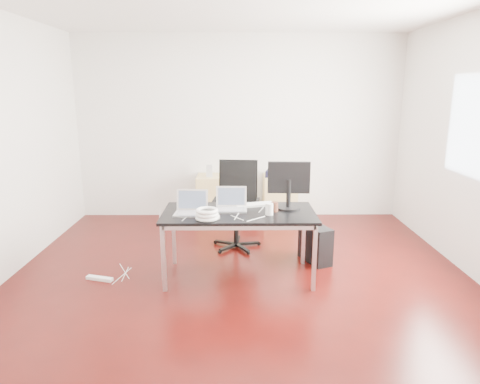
{
  "coord_description": "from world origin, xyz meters",
  "views": [
    {
      "loc": [
        -0.04,
        -4.17,
        1.99
      ],
      "look_at": [
        0.0,
        0.55,
        0.85
      ],
      "focal_mm": 32.0,
      "sensor_mm": 36.0,
      "label": 1
    }
  ],
  "objects_px": {
    "office_chair": "(237,200)",
    "filing_cabinet_left": "(214,198)",
    "desk": "(239,217)",
    "filing_cabinet_right": "(280,198)",
    "pc_tower": "(315,244)"
  },
  "relations": [
    {
      "from": "office_chair",
      "to": "filing_cabinet_left",
      "type": "distance_m",
      "value": 1.19
    },
    {
      "from": "desk",
      "to": "filing_cabinet_right",
      "type": "bearing_deg",
      "value": 72.79
    },
    {
      "from": "filing_cabinet_right",
      "to": "desk",
      "type": "bearing_deg",
      "value": -107.21
    },
    {
      "from": "filing_cabinet_left",
      "to": "pc_tower",
      "type": "xyz_separation_m",
      "value": [
        1.28,
        -1.67,
        -0.13
      ]
    },
    {
      "from": "pc_tower",
      "to": "desk",
      "type": "bearing_deg",
      "value": -179.05
    },
    {
      "from": "filing_cabinet_right",
      "to": "pc_tower",
      "type": "height_order",
      "value": "filing_cabinet_right"
    },
    {
      "from": "desk",
      "to": "filing_cabinet_left",
      "type": "distance_m",
      "value": 2.13
    },
    {
      "from": "filing_cabinet_left",
      "to": "pc_tower",
      "type": "distance_m",
      "value": 2.11
    },
    {
      "from": "desk",
      "to": "filing_cabinet_right",
      "type": "distance_m",
      "value": 2.19
    },
    {
      "from": "desk",
      "to": "filing_cabinet_left",
      "type": "xyz_separation_m",
      "value": [
        -0.38,
        2.07,
        -0.33
      ]
    },
    {
      "from": "desk",
      "to": "office_chair",
      "type": "xyz_separation_m",
      "value": [
        -0.02,
        0.96,
        -0.07
      ]
    },
    {
      "from": "office_chair",
      "to": "pc_tower",
      "type": "distance_m",
      "value": 1.14
    },
    {
      "from": "filing_cabinet_left",
      "to": "filing_cabinet_right",
      "type": "xyz_separation_m",
      "value": [
        1.02,
        0.0,
        0.0
      ]
    },
    {
      "from": "office_chair",
      "to": "filing_cabinet_right",
      "type": "distance_m",
      "value": 1.32
    },
    {
      "from": "desk",
      "to": "filing_cabinet_right",
      "type": "relative_size",
      "value": 2.29
    }
  ]
}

